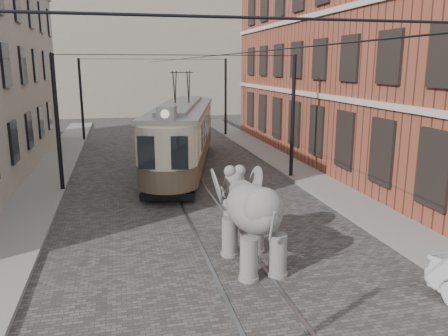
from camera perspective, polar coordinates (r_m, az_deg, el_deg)
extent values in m
plane|color=#494643|center=(15.59, -1.31, -7.71)|extent=(120.00, 120.00, 0.00)
cube|color=slate|center=(17.72, 18.13, -5.54)|extent=(2.00, 60.00, 0.15)
cube|color=slate|center=(15.66, -25.55, -8.64)|extent=(2.00, 60.00, 0.15)
cube|color=brown|center=(27.16, 18.29, 13.39)|extent=(8.00, 26.00, 12.00)
cube|color=gray|center=(54.37, -10.42, 14.35)|extent=(28.00, 10.00, 14.00)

